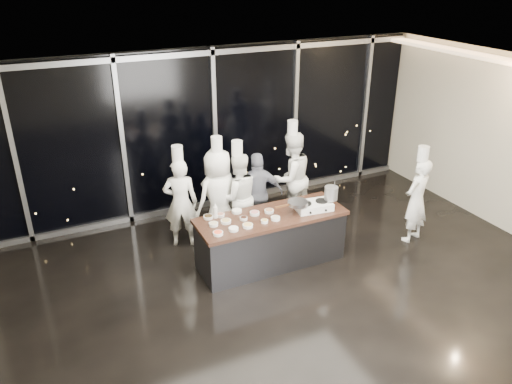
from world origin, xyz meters
TOP-DOWN VIEW (x-y plane):
  - ground at (0.00, 0.00)m, footprint 9.00×9.00m
  - room_shell at (0.18, 0.00)m, footprint 9.02×7.02m
  - window_wall at (0.00, 3.43)m, footprint 8.90×0.11m
  - demo_counter at (0.00, 0.90)m, footprint 2.46×0.86m
  - stove at (0.72, 0.79)m, footprint 0.63×0.43m
  - frying_pan at (0.43, 0.81)m, footprint 0.60×0.37m
  - stock_pot at (1.03, 0.75)m, footprint 0.24×0.24m
  - prep_bowls at (-0.56, 0.93)m, footprint 1.17×0.71m
  - squeeze_bottle at (-0.85, 1.20)m, footprint 0.07×0.07m
  - chef_far_left at (-1.14, 2.12)m, footprint 0.69×0.57m
  - chef_left at (-0.49, 1.98)m, footprint 0.97×0.76m
  - chef_center at (-0.14, 1.93)m, footprint 0.86×0.70m
  - guest at (0.25, 1.93)m, footprint 0.99×0.59m
  - chef_right at (1.02, 2.11)m, footprint 0.97×0.82m
  - chef_side at (2.68, 0.52)m, footprint 0.65×0.52m

SIDE VIEW (x-z plane):
  - ground at x=0.00m, z-range 0.00..0.00m
  - demo_counter at x=0.00m, z-range 0.00..0.90m
  - guest at x=0.25m, z-range 0.00..1.57m
  - chef_side at x=2.68m, z-range -0.09..1.70m
  - chef_center at x=-0.14m, z-range -0.10..1.75m
  - chef_far_left at x=-1.14m, z-range -0.09..1.77m
  - chef_left at x=-0.49m, z-range -0.10..1.87m
  - chef_right at x=1.02m, z-range -0.11..1.91m
  - prep_bowls at x=-0.56m, z-range 0.90..0.95m
  - stove at x=0.72m, z-range 0.89..1.03m
  - squeeze_bottle at x=-0.85m, z-range 0.89..1.15m
  - frying_pan at x=0.43m, z-range 1.04..1.10m
  - stock_pot at x=1.03m, z-range 1.04..1.26m
  - window_wall at x=0.00m, z-range 0.00..3.20m
  - room_shell at x=0.18m, z-range 0.64..3.85m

